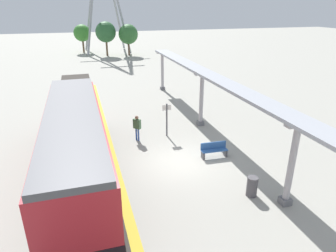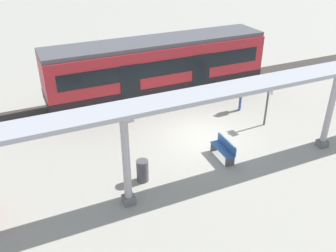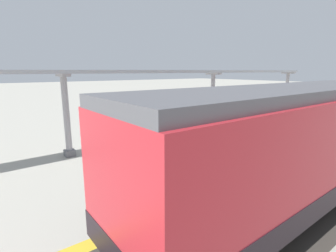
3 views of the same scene
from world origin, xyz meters
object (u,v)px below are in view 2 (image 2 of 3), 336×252
at_px(canopy_pillar_second, 126,160).
at_px(bench_mid_platform, 224,149).
at_px(trash_bin, 143,171).
at_px(passenger_waiting_near_edge, 241,93).
at_px(train_near_carriage, 158,68).
at_px(canopy_pillar_third, 330,110).
at_px(platform_info_sign, 267,101).

distance_m(canopy_pillar_second, bench_mid_platform, 5.16).
distance_m(canopy_pillar_second, trash_bin, 2.03).
bearing_deg(passenger_waiting_near_edge, train_near_carriage, -136.71).
distance_m(canopy_pillar_second, passenger_waiting_near_edge, 9.56).
distance_m(canopy_pillar_third, passenger_waiting_near_edge, 5.05).
xyz_separation_m(canopy_pillar_third, passenger_waiting_near_edge, (-4.81, -1.28, -0.86)).
bearing_deg(trash_bin, platform_info_sign, 103.45).
bearing_deg(train_near_carriage, platform_info_sign, 32.52).
xyz_separation_m(trash_bin, passenger_waiting_near_edge, (-3.75, 7.25, 0.57)).
relative_size(train_near_carriage, passenger_waiting_near_edge, 7.80).
bearing_deg(trash_bin, canopy_pillar_third, 82.91).
bearing_deg(train_near_carriage, trash_bin, -27.60).
distance_m(canopy_pillar_second, platform_info_sign, 8.86).
bearing_deg(canopy_pillar_second, platform_info_sign, 108.69).
bearing_deg(passenger_waiting_near_edge, bench_mid_platform, -42.66).
distance_m(train_near_carriage, canopy_pillar_third, 9.63).
distance_m(train_near_carriage, platform_info_sign, 6.64).
height_order(platform_info_sign, passenger_waiting_near_edge, platform_info_sign).
distance_m(bench_mid_platform, trash_bin, 3.85).
bearing_deg(canopy_pillar_third, passenger_waiting_near_edge, -165.09).
bearing_deg(bench_mid_platform, trash_bin, -89.03).
bearing_deg(trash_bin, passenger_waiting_near_edge, 117.36).
bearing_deg(platform_info_sign, canopy_pillar_third, 21.57).
bearing_deg(canopy_pillar_third, bench_mid_platform, -103.53).
bearing_deg(bench_mid_platform, canopy_pillar_second, -76.85).
bearing_deg(train_near_carriage, bench_mid_platform, 0.04).
xyz_separation_m(trash_bin, platform_info_sign, (-1.77, 7.41, 0.86)).
xyz_separation_m(bench_mid_platform, trash_bin, (0.06, -3.85, 0.02)).
height_order(bench_mid_platform, passenger_waiting_near_edge, passenger_waiting_near_edge).
relative_size(canopy_pillar_third, bench_mid_platform, 2.46).
distance_m(bench_mid_platform, platform_info_sign, 4.04).
height_order(canopy_pillar_second, platform_info_sign, canopy_pillar_second).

